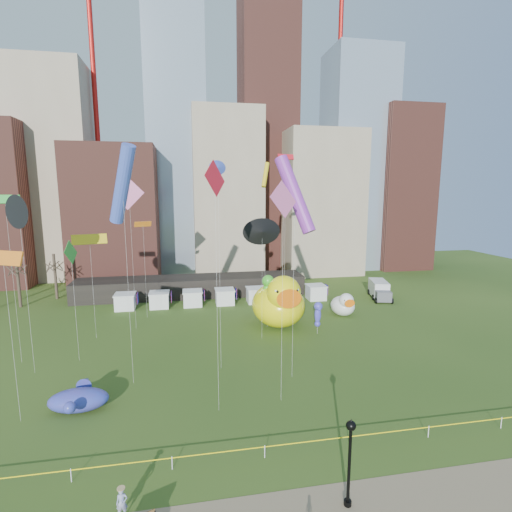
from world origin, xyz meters
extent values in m
plane|color=#2A4816|center=(0.00, 0.00, 0.00)|extent=(160.00, 160.00, 0.00)
cube|color=gray|center=(-30.00, 62.00, 21.00)|extent=(14.00, 12.00, 42.00)
cube|color=brown|center=(-18.00, 56.00, 13.00)|extent=(16.00, 14.00, 26.00)
cube|color=#8C9EB2|center=(-6.00, 64.00, 27.50)|extent=(12.00, 12.00, 55.00)
cube|color=gray|center=(4.00, 60.00, 17.00)|extent=(14.00, 14.00, 34.00)
cube|color=brown|center=(14.00, 66.00, 34.00)|extent=(12.00, 12.00, 68.00)
cube|color=gray|center=(24.00, 58.00, 15.00)|extent=(16.00, 14.00, 30.00)
cube|color=#8C9EB2|center=(34.00, 62.00, 24.00)|extent=(14.00, 12.00, 48.00)
cube|color=brown|center=(44.00, 60.00, 18.00)|extent=(12.00, 12.00, 36.00)
cylinder|color=red|center=(-22.00, 64.00, 38.00)|extent=(1.00, 1.00, 76.00)
cylinder|color=red|center=(30.00, 64.00, 38.00)|extent=(1.00, 1.00, 76.00)
cube|color=black|center=(-4.00, 42.00, 1.60)|extent=(38.00, 6.00, 3.20)
cube|color=white|center=(-14.00, 36.00, 1.10)|extent=(2.80, 2.80, 2.20)
cube|color=red|center=(-12.20, 36.00, 1.60)|extent=(0.08, 1.40, 1.60)
cube|color=white|center=(-9.00, 36.00, 1.10)|extent=(2.80, 2.80, 2.20)
cube|color=red|center=(-7.20, 36.00, 1.60)|extent=(0.08, 1.40, 1.60)
cube|color=white|center=(-4.00, 36.00, 1.10)|extent=(2.80, 2.80, 2.20)
cube|color=red|center=(-2.20, 36.00, 1.60)|extent=(0.08, 1.40, 1.60)
cube|color=white|center=(1.00, 36.00, 1.10)|extent=(2.80, 2.80, 2.20)
cube|color=red|center=(2.80, 36.00, 1.60)|extent=(0.08, 1.40, 1.60)
cube|color=white|center=(6.00, 36.00, 1.10)|extent=(2.80, 2.80, 2.20)
cube|color=red|center=(7.80, 36.00, 1.60)|extent=(0.08, 1.40, 1.60)
cube|color=white|center=(11.00, 36.00, 1.10)|extent=(2.80, 2.80, 2.20)
cube|color=red|center=(12.80, 36.00, 1.60)|extent=(0.08, 1.40, 1.60)
cube|color=white|center=(16.00, 36.00, 1.10)|extent=(2.80, 2.80, 2.20)
cube|color=red|center=(17.80, 36.00, 1.60)|extent=(0.08, 1.40, 1.60)
cylinder|color=#382B21|center=(-30.00, 40.00, 4.00)|extent=(0.44, 0.44, 8.00)
cylinder|color=#382B21|center=(-26.00, 44.00, 3.75)|extent=(0.44, 0.44, 7.50)
cylinder|color=white|center=(-12.00, 0.00, 0.45)|extent=(0.06, 0.06, 0.90)
cylinder|color=white|center=(-6.00, 0.00, 0.45)|extent=(0.06, 0.06, 0.90)
cylinder|color=white|center=(0.00, 0.00, 0.45)|extent=(0.06, 0.06, 0.90)
cylinder|color=white|center=(6.00, 0.00, 0.45)|extent=(0.06, 0.06, 0.90)
cylinder|color=white|center=(12.00, 0.00, 0.45)|extent=(0.06, 0.06, 0.90)
cylinder|color=white|center=(18.00, 0.00, 0.45)|extent=(0.06, 0.06, 0.90)
cube|color=yellow|center=(0.00, 0.00, 0.80)|extent=(50.00, 0.02, 0.07)
ellipsoid|color=#FFF20D|center=(6.92, 24.86, 2.83)|extent=(7.05, 8.22, 5.67)
ellipsoid|color=#FFF20D|center=(6.85, 27.99, 2.69)|extent=(1.91, 1.51, 2.30)
sphere|color=#FFF20D|center=(6.98, 22.32, 5.12)|extent=(4.36, 4.36, 4.26)
cone|color=orange|center=(7.03, 20.51, 4.97)|extent=(2.39, 1.97, 2.34)
sphere|color=white|center=(5.84, 21.12, 5.68)|extent=(0.77, 0.77, 0.77)
sphere|color=white|center=(8.18, 21.18, 5.68)|extent=(0.77, 0.77, 0.77)
sphere|color=black|center=(5.85, 20.76, 5.68)|extent=(0.38, 0.38, 0.38)
sphere|color=black|center=(8.19, 20.82, 5.68)|extent=(0.38, 0.38, 0.38)
ellipsoid|color=white|center=(17.02, 27.44, 1.37)|extent=(3.35, 3.92, 2.74)
ellipsoid|color=white|center=(17.03, 28.95, 1.30)|extent=(0.91, 0.71, 1.11)
sphere|color=white|center=(17.01, 26.21, 2.48)|extent=(2.08, 2.08, 2.06)
cone|color=orange|center=(17.00, 25.33, 2.41)|extent=(1.14, 0.94, 1.13)
sphere|color=white|center=(16.44, 25.65, 2.75)|extent=(0.37, 0.37, 0.37)
sphere|color=white|center=(17.57, 25.64, 2.75)|extent=(0.37, 0.37, 0.37)
sphere|color=black|center=(16.44, 25.47, 2.75)|extent=(0.19, 0.19, 0.19)
sphere|color=black|center=(17.57, 25.46, 2.75)|extent=(0.19, 0.19, 0.19)
cylinder|color=silver|center=(5.42, 24.70, 2.28)|extent=(0.03, 0.03, 4.56)
ellipsoid|color=green|center=(5.42, 24.70, 4.56)|extent=(1.44, 1.31, 3.00)
sphere|color=green|center=(5.42, 24.55, 6.17)|extent=(1.96, 1.96, 1.53)
cone|color=green|center=(5.42, 23.86, 6.09)|extent=(0.83, 1.08, 0.54)
sphere|color=green|center=(5.42, 24.75, 2.84)|extent=(1.07, 1.07, 1.07)
cylinder|color=silver|center=(11.01, 21.04, 1.23)|extent=(0.03, 0.03, 2.46)
ellipsoid|color=#4644CC|center=(11.01, 21.04, 2.46)|extent=(0.92, 0.80, 2.08)
sphere|color=#4644CC|center=(11.01, 20.89, 3.58)|extent=(1.22, 1.22, 1.06)
cone|color=#4644CC|center=(11.01, 20.41, 3.52)|extent=(0.48, 0.72, 0.37)
sphere|color=#4644CC|center=(11.01, 21.09, 1.27)|extent=(0.74, 0.74, 0.74)
ellipsoid|color=#46389A|center=(-13.60, 8.20, 0.90)|extent=(4.70, 2.56, 1.80)
cone|color=#46389A|center=(-13.62, 10.72, 1.17)|extent=(1.27, 1.45, 1.26)
sphere|color=#46389A|center=(-13.59, 5.86, 1.62)|extent=(0.90, 0.90, 0.90)
cylinder|color=black|center=(3.80, -4.69, 0.17)|extent=(0.43, 0.43, 0.30)
cylinder|color=black|center=(3.80, -4.69, 2.39)|extent=(0.18, 0.18, 4.74)
sphere|color=black|center=(3.80, -4.69, 4.91)|extent=(0.55, 0.55, 0.55)
cone|color=black|center=(3.80, -4.69, 5.21)|extent=(0.20, 0.20, 0.25)
cube|color=silver|center=(26.74, 35.34, 1.56)|extent=(3.61, 5.48, 2.51)
cube|color=#595960|center=(25.92, 32.22, 1.06)|extent=(2.70, 2.34, 1.61)
cylinder|color=black|center=(25.07, 33.90, 0.45)|extent=(0.47, 0.94, 0.90)
cylinder|color=black|center=(27.50, 33.27, 0.45)|extent=(0.47, 0.94, 0.90)
cylinder|color=black|center=(25.94, 37.21, 0.45)|extent=(0.47, 0.94, 0.90)
cylinder|color=black|center=(28.37, 36.57, 0.45)|extent=(0.47, 0.94, 0.90)
imported|color=silver|center=(-8.54, -3.20, 0.84)|extent=(0.63, 0.45, 1.65)
cylinder|color=silver|center=(-2.51, 6.18, 9.19)|extent=(0.02, 0.02, 18.39)
cube|color=red|center=(-2.51, 6.18, 18.39)|extent=(1.65, 2.14, 2.67)
cylinder|color=silver|center=(-11.40, 26.99, 8.54)|extent=(0.02, 0.02, 17.07)
cube|color=pink|center=(-11.40, 26.99, 17.07)|extent=(3.65, 0.42, 3.67)
cylinder|color=silver|center=(-19.63, 15.97, 7.83)|extent=(0.02, 0.02, 15.65)
cone|color=black|center=(-19.63, 15.97, 15.65)|extent=(2.43, 2.52, 3.11)
cylinder|color=silver|center=(-21.83, 18.70, 8.37)|extent=(0.02, 0.02, 16.74)
cube|color=green|center=(-21.83, 18.70, 16.74)|extent=(2.78, 0.61, 0.85)
cylinder|color=silver|center=(-15.74, 24.46, 6.01)|extent=(0.02, 0.02, 12.02)
cube|color=yellow|center=(-15.74, 24.46, 12.02)|extent=(3.81, 1.51, 1.16)
cylinder|color=silver|center=(-9.88, 12.09, 9.01)|extent=(0.02, 0.02, 18.02)
cylinder|color=blue|center=(-9.88, 12.09, 18.02)|extent=(3.27, 3.91, 6.78)
cylinder|color=silver|center=(-17.66, 7.45, 6.38)|extent=(0.02, 0.02, 12.76)
cube|color=orange|center=(-17.66, 7.45, 12.76)|extent=(3.26, 1.92, 1.04)
cylinder|color=silver|center=(4.86, 10.67, 8.60)|extent=(0.02, 0.02, 17.19)
cylinder|color=purple|center=(4.86, 10.67, 17.19)|extent=(3.74, 3.74, 6.97)
cylinder|color=silver|center=(8.00, 26.00, 10.90)|extent=(0.02, 0.02, 21.81)
cube|color=red|center=(8.00, 26.00, 21.81)|extent=(2.20, 0.80, 0.68)
cylinder|color=silver|center=(2.80, 6.76, 8.42)|extent=(0.02, 0.02, 16.85)
cube|color=pink|center=(2.80, 6.76, 16.85)|extent=(2.50, 1.53, 2.90)
cylinder|color=silver|center=(3.92, 20.71, 6.46)|extent=(0.02, 0.02, 12.92)
cone|color=black|center=(3.92, 20.71, 12.92)|extent=(3.11, 0.94, 3.09)
cylinder|color=silver|center=(-16.13, 18.25, 5.72)|extent=(0.02, 0.02, 11.45)
cube|color=green|center=(-16.13, 18.25, 11.45)|extent=(0.58, 2.44, 2.50)
cylinder|color=silver|center=(6.75, 32.66, 9.93)|extent=(0.02, 0.02, 19.85)
cylinder|color=yellow|center=(6.75, 32.66, 19.85)|extent=(1.66, 2.17, 3.67)
cylinder|color=silver|center=(-1.63, 13.74, 9.82)|extent=(0.02, 0.02, 19.63)
cone|color=blue|center=(-1.63, 13.74, 19.63)|extent=(1.19, 0.89, 1.33)
cylinder|color=silver|center=(-10.41, 31.33, 6.57)|extent=(0.02, 0.02, 13.15)
cube|color=orange|center=(-10.41, 31.33, 13.15)|extent=(2.23, 1.29, 0.71)
camera|label=1|loc=(-4.69, -22.49, 17.41)|focal=27.00mm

